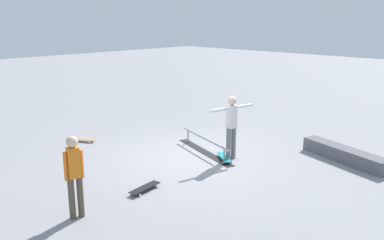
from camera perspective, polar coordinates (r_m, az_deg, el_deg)
The scene contains 8 objects.
ground_plane at distance 10.84m, azimuth 0.28°, elevation -5.20°, with size 60.00×60.00×0.00m, color gray.
grind_rail at distance 11.18m, azimuth 1.79°, elevation -3.63°, with size 2.56×1.01×0.41m.
skate_ledge at distance 11.22m, azimuth 20.43°, elevation -4.52°, with size 2.44×0.44×0.35m, color #595960.
skater_main at distance 10.50m, azimuth 5.52°, elevation -0.42°, with size 0.35×1.32×1.66m.
skateboard_main at distance 10.65m, azimuth 4.51°, elevation -5.19°, with size 0.76×0.63×0.09m.
bystander_orange_shirt at distance 7.70m, azimuth -16.08°, elevation -7.01°, with size 0.24×0.36×1.57m.
loose_skateboard_black at distance 8.86m, azimuth -6.58°, elevation -9.35°, with size 0.35×0.82×0.09m.
loose_skateboard_natural at distance 12.60m, azimuth -14.99°, elevation -2.57°, with size 0.79×0.58×0.09m.
Camera 1 is at (-7.10, 7.37, 3.60)m, focal length 38.31 mm.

